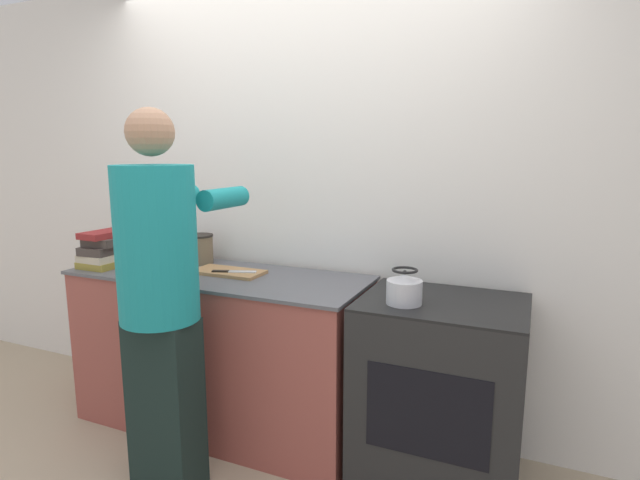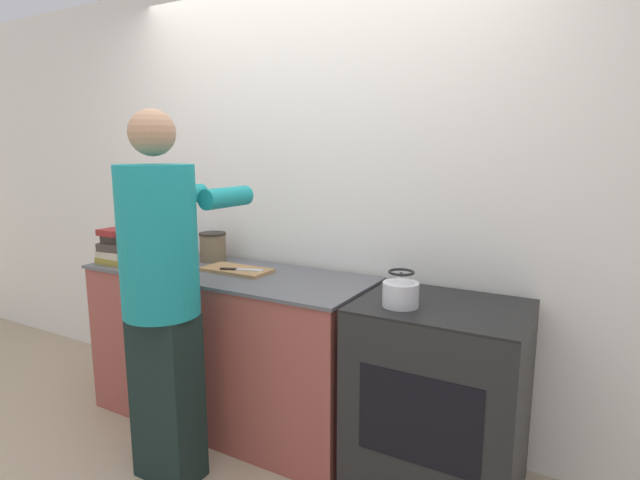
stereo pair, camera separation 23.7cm
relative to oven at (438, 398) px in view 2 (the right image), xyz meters
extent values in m
plane|color=tan|center=(-0.85, -0.29, -0.45)|extent=(12.00, 12.00, 0.00)
cube|color=white|center=(-0.85, 0.37, 0.85)|extent=(8.00, 0.05, 2.60)
cube|color=#9E4C42|center=(-1.24, 0.01, -0.01)|extent=(1.66, 0.60, 0.89)
cube|color=#56565B|center=(-1.24, 0.01, 0.44)|extent=(1.69, 0.62, 0.02)
cube|color=black|center=(0.00, 0.00, -0.01)|extent=(0.74, 0.59, 0.89)
cube|color=black|center=(0.00, 0.00, 0.44)|extent=(0.74, 0.59, 0.01)
cube|color=black|center=(0.00, -0.29, 0.04)|extent=(0.52, 0.01, 0.39)
cube|color=black|center=(-1.15, -0.55, -0.04)|extent=(0.32, 0.19, 0.83)
cylinder|color=teal|center=(-1.15, -0.55, 0.72)|extent=(0.35, 0.35, 0.69)
sphere|color=#A87A5B|center=(-1.15, -0.55, 1.20)|extent=(0.21, 0.21, 0.21)
cylinder|color=teal|center=(-1.30, -0.25, 0.90)|extent=(0.10, 0.30, 0.10)
cylinder|color=teal|center=(-1.00, -0.25, 0.90)|extent=(0.10, 0.30, 0.10)
cube|color=#A87A4C|center=(-1.18, 0.03, 0.46)|extent=(0.40, 0.19, 0.02)
cube|color=silver|center=(-1.08, 0.02, 0.47)|extent=(0.15, 0.08, 0.01)
cube|color=black|center=(-1.20, -0.02, 0.47)|extent=(0.10, 0.06, 0.01)
cylinder|color=silver|center=(-0.15, -0.11, 0.50)|extent=(0.16, 0.16, 0.11)
cone|color=silver|center=(-0.15, -0.11, 0.57)|extent=(0.13, 0.13, 0.03)
sphere|color=black|center=(-0.15, -0.11, 0.59)|extent=(0.02, 0.02, 0.02)
torus|color=black|center=(-0.15, -0.11, 0.60)|extent=(0.12, 0.12, 0.01)
cylinder|color=#9E4738|center=(-1.65, 0.00, 0.49)|extent=(0.18, 0.18, 0.06)
cylinder|color=#426684|center=(-1.88, 0.16, 0.50)|extent=(0.15, 0.15, 0.09)
cylinder|color=#756047|center=(-1.48, 0.18, 0.54)|extent=(0.16, 0.16, 0.16)
cylinder|color=#28231E|center=(-1.48, 0.18, 0.62)|extent=(0.16, 0.16, 0.01)
cube|color=olive|center=(-1.94, -0.11, 0.47)|extent=(0.21, 0.27, 0.04)
cube|color=beige|center=(-1.94, -0.10, 0.51)|extent=(0.20, 0.28, 0.04)
cube|color=#423833|center=(-1.94, -0.10, 0.56)|extent=(0.19, 0.29, 0.05)
cube|color=#423833|center=(-1.93, -0.10, 0.61)|extent=(0.21, 0.24, 0.05)
cube|color=maroon|center=(-1.93, -0.11, 0.65)|extent=(0.17, 0.27, 0.04)
camera|label=1|loc=(0.36, -2.23, 1.12)|focal=28.00mm
camera|label=2|loc=(0.57, -2.12, 1.12)|focal=28.00mm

